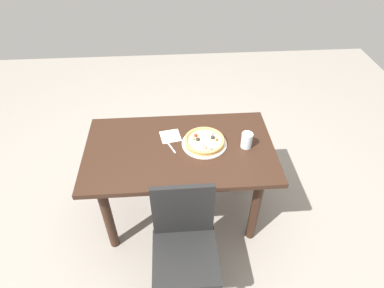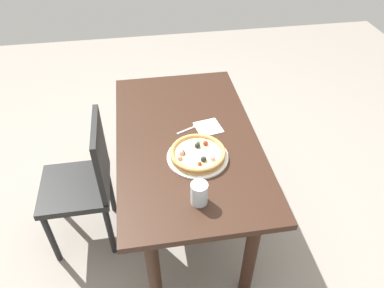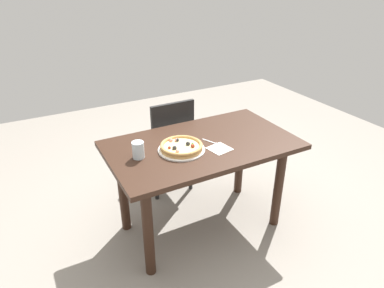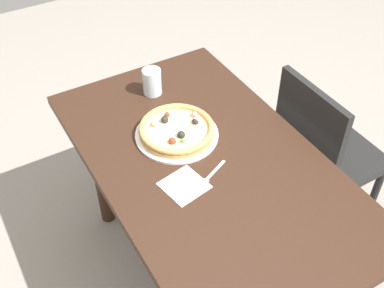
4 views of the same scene
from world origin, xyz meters
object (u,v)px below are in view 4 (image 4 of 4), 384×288
at_px(chair_near, 322,154).
at_px(drinking_glass, 152,82).
at_px(dining_table, 207,183).
at_px(pizza, 177,129).
at_px(fork, 210,177).
at_px(napkin, 184,185).
at_px(plate, 177,135).

xyz_separation_m(chair_near, drinking_glass, (0.47, 0.59, 0.31)).
distance_m(dining_table, pizza, 0.24).
bearing_deg(fork, pizza, -115.80).
relative_size(chair_near, napkin, 6.32).
distance_m(chair_near, fork, 0.69).
bearing_deg(pizza, chair_near, -105.81).
bearing_deg(chair_near, napkin, -85.52).
relative_size(plate, drinking_glass, 2.84).
height_order(fork, drinking_glass, drinking_glass).
bearing_deg(plate, drinking_glass, -8.55).
bearing_deg(napkin, pizza, -23.35).
xyz_separation_m(plate, fork, (-0.25, 0.01, -0.00)).
xyz_separation_m(chair_near, napkin, (-0.06, 0.74, 0.26)).
relative_size(plate, pizza, 1.11).
distance_m(drinking_glass, napkin, 0.55).
bearing_deg(chair_near, fork, -83.98).
relative_size(pizza, napkin, 2.07).
relative_size(chair_near, plate, 2.76).
distance_m(chair_near, napkin, 0.78).
relative_size(chair_near, fork, 5.64).
relative_size(pizza, fork, 1.84).
bearing_deg(drinking_glass, chair_near, -128.61).
height_order(dining_table, fork, fork).
bearing_deg(fork, plate, -115.67).
xyz_separation_m(fork, napkin, (0.01, 0.10, -0.00)).
xyz_separation_m(plate, drinking_glass, (0.29, -0.04, 0.05)).
xyz_separation_m(pizza, napkin, (-0.24, 0.10, -0.03)).
height_order(dining_table, napkin, napkin).
height_order(pizza, drinking_glass, drinking_glass).
relative_size(dining_table, fork, 8.50).
height_order(fork, napkin, fork).
bearing_deg(fork, dining_table, -142.10).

